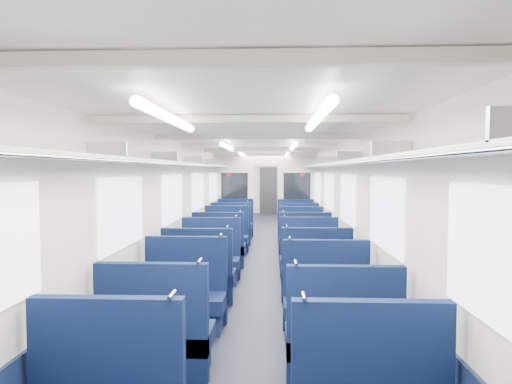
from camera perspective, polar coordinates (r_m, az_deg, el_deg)
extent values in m
cube|color=black|center=(9.90, 1.00, -8.00)|extent=(2.80, 18.00, 0.01)
cube|color=silver|center=(9.73, 1.02, 5.72)|extent=(2.80, 18.00, 0.01)
cube|color=beige|center=(9.87, -7.14, -1.17)|extent=(0.02, 18.00, 2.35)
cube|color=#0F1835|center=(9.96, -7.03, -5.91)|extent=(0.03, 17.90, 0.70)
cube|color=beige|center=(9.81, 9.22, -1.21)|extent=(0.02, 18.00, 2.35)
cube|color=#0F1835|center=(9.90, 9.09, -5.98)|extent=(0.03, 17.90, 0.70)
cube|color=beige|center=(18.73, 1.65, 0.77)|extent=(2.80, 0.02, 2.35)
cube|color=#B2B5BA|center=(9.82, -6.13, 3.46)|extent=(0.34, 17.40, 0.04)
cylinder|color=silver|center=(9.80, -5.09, 3.35)|extent=(0.02, 17.40, 0.02)
cube|color=#B2B5BA|center=(3.99, -18.98, 5.29)|extent=(0.34, 0.03, 0.14)
cube|color=#B2B5BA|center=(5.90, -11.88, 4.56)|extent=(0.34, 0.03, 0.14)
cube|color=#B2B5BA|center=(7.85, -8.29, 4.17)|extent=(0.34, 0.03, 0.14)
cube|color=#B2B5BA|center=(9.82, -6.14, 3.92)|extent=(0.34, 0.03, 0.14)
cube|color=#B2B5BA|center=(11.80, -4.70, 3.76)|extent=(0.34, 0.03, 0.14)
cube|color=#B2B5BA|center=(13.79, -3.68, 3.64)|extent=(0.34, 0.03, 0.14)
cube|color=#B2B5BA|center=(15.78, -2.92, 3.55)|extent=(0.34, 0.03, 0.14)
cube|color=#B2B5BA|center=(17.77, -2.33, 3.48)|extent=(0.34, 0.03, 0.14)
cube|color=#B2B5BA|center=(9.76, 8.20, 3.45)|extent=(0.34, 17.40, 0.04)
cylinder|color=silver|center=(9.75, 7.15, 3.34)|extent=(0.02, 17.40, 0.02)
cube|color=#B2B5BA|center=(3.85, 17.41, 5.40)|extent=(0.34, 0.03, 0.14)
cube|color=#B2B5BA|center=(5.80, 12.26, 4.59)|extent=(0.34, 0.03, 0.14)
cube|color=#B2B5BA|center=(7.78, 9.71, 4.17)|extent=(0.34, 0.03, 0.14)
cube|color=#B2B5BA|center=(9.77, 8.21, 3.92)|extent=(0.34, 0.03, 0.14)
cube|color=#B2B5BA|center=(11.76, 7.21, 3.75)|extent=(0.34, 0.03, 0.14)
cube|color=#B2B5BA|center=(13.75, 6.50, 3.63)|extent=(0.34, 0.03, 0.14)
cube|color=#B2B5BA|center=(15.75, 5.97, 3.54)|extent=(0.34, 0.03, 0.14)
cube|color=#B2B5BA|center=(17.74, 5.56, 3.47)|extent=(0.34, 0.03, 0.14)
cube|color=white|center=(4.81, -17.17, -2.63)|extent=(0.02, 1.30, 0.75)
cube|color=white|center=(7.01, -10.89, -0.85)|extent=(0.02, 1.30, 0.75)
cube|color=white|center=(9.26, -7.64, 0.08)|extent=(0.02, 1.30, 0.75)
cube|color=white|center=(11.53, -5.66, 0.64)|extent=(0.02, 1.30, 0.75)
cube|color=white|center=(14.31, -4.10, 1.09)|extent=(0.02, 1.30, 0.75)
cube|color=white|center=(16.60, -3.21, 1.34)|extent=(0.02, 1.30, 0.75)
cube|color=white|center=(2.54, 29.68, -7.77)|extent=(0.02, 1.30, 0.75)
cube|color=white|center=(4.68, 16.64, -2.77)|extent=(0.02, 1.30, 0.75)
cube|color=white|center=(6.93, 11.94, -0.91)|extent=(0.02, 1.30, 0.75)
cube|color=white|center=(9.20, 9.55, 0.04)|extent=(0.02, 1.30, 0.75)
cube|color=white|center=(11.48, 8.11, 0.62)|extent=(0.02, 1.30, 0.75)
cube|color=white|center=(14.27, 6.98, 1.07)|extent=(0.02, 1.30, 0.75)
cube|color=white|center=(16.56, 6.34, 1.33)|extent=(0.02, 1.30, 0.75)
cube|color=beige|center=(1.78, -5.19, 17.06)|extent=(2.70, 0.06, 0.06)
cube|color=beige|center=(3.75, -1.13, 9.60)|extent=(2.70, 0.06, 0.06)
cube|color=beige|center=(5.73, 0.09, 7.27)|extent=(2.70, 0.06, 0.06)
cube|color=beige|center=(7.73, 0.67, 6.15)|extent=(2.70, 0.06, 0.06)
cube|color=beige|center=(9.73, 1.02, 5.48)|extent=(2.70, 0.06, 0.06)
cube|color=beige|center=(11.72, 1.24, 5.04)|extent=(2.70, 0.06, 0.06)
cube|color=beige|center=(13.72, 1.40, 4.73)|extent=(2.70, 0.06, 0.06)
cube|color=beige|center=(15.72, 1.52, 4.50)|extent=(2.70, 0.06, 0.06)
cube|color=beige|center=(17.72, 1.61, 4.32)|extent=(2.70, 0.06, 0.06)
cylinder|color=white|center=(3.33, -11.29, 9.52)|extent=(0.07, 1.60, 0.07)
cylinder|color=white|center=(7.27, -3.81, 5.95)|extent=(0.07, 1.60, 0.07)
cylinder|color=white|center=(10.75, -1.80, 4.97)|extent=(0.07, 1.60, 0.07)
cylinder|color=white|center=(15.24, -0.58, 4.37)|extent=(0.07, 1.60, 0.07)
cylinder|color=white|center=(3.25, 8.18, 9.70)|extent=(0.07, 1.60, 0.07)
cylinder|color=white|center=(7.23, 4.94, 5.96)|extent=(0.07, 1.60, 0.07)
cylinder|color=white|center=(10.73, 4.09, 4.97)|extent=(0.07, 1.60, 0.07)
cylinder|color=white|center=(15.22, 3.57, 4.36)|extent=(0.07, 1.60, 0.07)
cube|color=black|center=(18.68, 1.64, 0.23)|extent=(0.75, 0.06, 2.00)
cube|color=beige|center=(12.19, -2.84, -0.38)|extent=(1.05, 0.08, 2.35)
cube|color=black|center=(12.13, -2.86, 0.67)|extent=(0.76, 0.02, 0.80)
cylinder|color=#B90C0C|center=(12.14, -3.58, 2.32)|extent=(0.12, 0.01, 0.12)
cube|color=beige|center=(12.16, 5.40, -0.39)|extent=(1.05, 0.08, 2.35)
cube|color=black|center=(12.10, 5.42, 0.66)|extent=(0.76, 0.02, 0.80)
cylinder|color=#B90C0C|center=(12.10, 6.14, 2.31)|extent=(0.12, 0.01, 0.12)
cube|color=beige|center=(12.13, 1.28, 4.34)|extent=(0.70, 0.08, 0.35)
cube|color=#0D1A3F|center=(3.14, -18.99, -22.25)|extent=(0.99, 0.09, 1.05)
cylinder|color=silver|center=(2.83, -11.03, -13.15)|extent=(0.02, 0.15, 0.02)
cube|color=#0D1A3F|center=(3.02, 14.91, -23.28)|extent=(0.99, 0.09, 1.05)
cylinder|color=silver|center=(2.76, 6.30, -13.52)|extent=(0.02, 0.15, 0.02)
cube|color=#0D1A3F|center=(4.28, -12.72, -18.16)|extent=(0.99, 0.52, 0.17)
cube|color=#0D1635|center=(4.36, -12.68, -20.75)|extent=(0.91, 0.41, 0.25)
cube|color=#0D1A3F|center=(4.02, -13.57, -16.44)|extent=(0.99, 0.09, 1.05)
cylinder|color=silver|center=(3.78, -7.48, -9.01)|extent=(0.02, 0.15, 0.02)
cube|color=#0D1A3F|center=(4.16, 11.14, -18.80)|extent=(0.99, 0.52, 0.17)
cube|color=#0D1635|center=(4.24, 11.11, -21.45)|extent=(0.91, 0.41, 0.25)
cube|color=#0D1A3F|center=(3.89, 11.67, -17.09)|extent=(0.99, 0.09, 1.05)
cylinder|color=silver|center=(3.70, 5.25, -9.28)|extent=(0.02, 0.15, 0.02)
cube|color=#0D1A3F|center=(5.26, -9.61, -14.08)|extent=(0.99, 0.52, 0.17)
cube|color=#0D1635|center=(5.33, -9.59, -16.26)|extent=(0.91, 0.41, 0.25)
cube|color=#0D1A3F|center=(5.41, -9.16, -11.33)|extent=(0.99, 0.09, 1.05)
cylinder|color=silver|center=(5.23, -4.69, -5.67)|extent=(0.02, 0.15, 0.02)
cube|color=#0D1A3F|center=(5.02, 9.48, -14.95)|extent=(0.99, 0.52, 0.17)
cube|color=#0D1635|center=(5.08, 9.46, -17.22)|extent=(0.91, 0.41, 0.25)
cube|color=#0D1A3F|center=(5.16, 9.20, -12.03)|extent=(0.99, 0.09, 1.05)
cylinder|color=silver|center=(5.01, 4.47, -6.05)|extent=(0.02, 0.15, 0.02)
cube|color=#0D1A3F|center=(6.35, -7.43, -11.09)|extent=(0.99, 0.52, 0.17)
cube|color=#0D1635|center=(6.41, -7.41, -12.93)|extent=(0.91, 0.41, 0.25)
cube|color=#0D1A3F|center=(6.10, -7.78, -9.67)|extent=(0.99, 0.09, 1.05)
cylinder|color=silver|center=(5.95, -3.83, -4.63)|extent=(0.02, 0.15, 0.02)
cube|color=#0D1A3F|center=(6.42, 7.83, -10.95)|extent=(0.99, 0.52, 0.17)
cube|color=#0D1635|center=(6.47, 7.81, -12.77)|extent=(0.91, 0.41, 0.25)
cube|color=#0D1A3F|center=(6.17, 8.03, -9.54)|extent=(0.99, 0.09, 1.05)
cylinder|color=silver|center=(6.04, 4.10, -4.51)|extent=(0.02, 0.15, 0.02)
cube|color=#0D1A3F|center=(7.26, -6.15, -9.31)|extent=(0.99, 0.52, 0.17)
cube|color=#0D1635|center=(7.31, -6.14, -10.93)|extent=(0.91, 0.41, 0.25)
cube|color=#0D1A3F|center=(7.43, -5.91, -7.39)|extent=(0.99, 0.09, 1.05)
cylinder|color=silver|center=(7.30, -2.68, -3.22)|extent=(0.02, 0.15, 0.02)
cube|color=#0D1A3F|center=(7.34, 7.11, -9.18)|extent=(0.99, 0.52, 0.17)
cube|color=#0D1635|center=(7.39, 7.10, -10.79)|extent=(0.91, 0.41, 0.25)
cube|color=#0D1A3F|center=(7.51, 6.98, -7.29)|extent=(0.99, 0.09, 1.05)
cylinder|color=silver|center=(7.41, 3.77, -3.14)|extent=(0.02, 0.15, 0.02)
cube|color=#0D1A3F|center=(8.53, -4.84, -7.46)|extent=(0.99, 0.52, 0.17)
cube|color=#0D1635|center=(8.57, -4.84, -8.85)|extent=(0.91, 0.41, 0.25)
cube|color=#0D1A3F|center=(8.29, -5.03, -6.31)|extent=(0.99, 0.09, 1.05)
cylinder|color=silver|center=(8.18, -2.13, -2.56)|extent=(0.02, 0.15, 0.02)
cube|color=#0D1A3F|center=(8.57, 6.40, -7.42)|extent=(0.99, 0.52, 0.17)
cube|color=#0D1635|center=(8.61, 6.40, -8.81)|extent=(0.91, 0.41, 0.25)
cube|color=#0D1A3F|center=(8.33, 6.52, -6.27)|extent=(0.99, 0.09, 1.05)
cylinder|color=silver|center=(8.24, 3.63, -2.53)|extent=(0.02, 0.15, 0.02)
cube|color=#0D1A3F|center=(9.62, -4.01, -6.28)|extent=(0.99, 0.52, 0.17)
cube|color=#0D1635|center=(9.66, -4.01, -7.52)|extent=(0.91, 0.41, 0.25)
cube|color=#0D1A3F|center=(9.80, -3.88, -4.88)|extent=(0.99, 0.09, 1.05)
cylinder|color=silver|center=(9.70, -1.43, -1.70)|extent=(0.02, 0.15, 0.02)
cube|color=#0D1A3F|center=(9.47, 6.01, -6.43)|extent=(0.99, 0.52, 0.17)
cube|color=#0D1635|center=(9.50, 6.00, -7.69)|extent=(0.91, 0.41, 0.25)
cube|color=#0D1A3F|center=(9.65, 5.94, -5.01)|extent=(0.99, 0.09, 1.05)
cylinder|color=silver|center=(9.57, 3.45, -1.77)|extent=(0.02, 0.15, 0.02)
cube|color=#0D1A3F|center=(10.90, -3.25, -5.19)|extent=(0.99, 0.52, 0.17)
cube|color=#0D1635|center=(10.93, -3.25, -6.29)|extent=(0.91, 0.41, 0.25)
cube|color=#0D1A3F|center=(10.66, -3.37, -4.24)|extent=(0.99, 0.09, 1.05)
cylinder|color=silver|center=(10.58, -1.12, -1.32)|extent=(0.02, 0.15, 0.02)
cube|color=#0D1A3F|center=(10.80, 5.55, -5.27)|extent=(0.99, 0.52, 0.17)
cube|color=#0D1635|center=(10.83, 5.54, -6.38)|extent=(0.91, 0.41, 0.25)
cube|color=#0D1A3F|center=(10.56, 5.62, -4.32)|extent=(0.99, 0.09, 1.05)
cylinder|color=silver|center=(10.49, 3.35, -1.35)|extent=(0.02, 0.15, 0.02)
cube|color=#0D1A3F|center=(11.90, -2.78, -4.50)|extent=(0.99, 0.52, 0.17)
cube|color=#0D1635|center=(11.93, -2.77, -5.51)|extent=(0.91, 0.41, 0.25)
cube|color=#0D1A3F|center=(12.08, -2.69, -3.40)|extent=(0.99, 0.09, 1.05)
cylinder|color=silver|center=(12.00, -0.70, -0.81)|extent=(0.02, 0.15, 0.02)
cube|color=#0D1A3F|center=(11.75, 5.29, -4.61)|extent=(0.99, 0.52, 0.17)
cube|color=#0D1635|center=(11.78, 5.28, -5.63)|extent=(0.91, 0.41, 0.25)
cube|color=#0D1A3F|center=(11.93, 5.24, -3.48)|extent=(0.99, 0.09, 1.05)
cylinder|color=silver|center=(11.87, 3.23, -0.86)|extent=(0.02, 0.15, 0.02)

